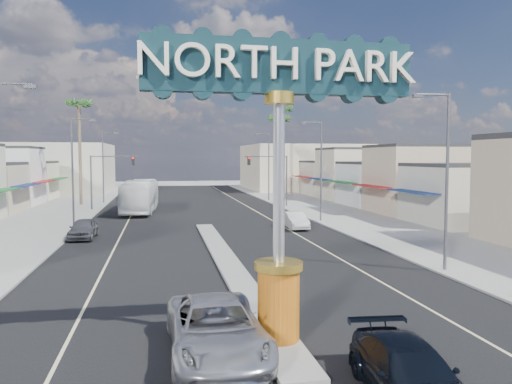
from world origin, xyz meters
name	(u,v)px	position (x,y,z in m)	size (l,w,h in m)	color
ground	(203,225)	(0.00, 30.00, 0.00)	(160.00, 160.00, 0.00)	gray
road	(203,225)	(0.00, 30.00, 0.01)	(20.00, 120.00, 0.01)	black
median_island	(228,262)	(0.00, 14.00, 0.08)	(1.30, 30.00, 0.16)	gray
sidewalk_left	(30,228)	(-14.00, 30.00, 0.06)	(8.00, 120.00, 0.12)	gray
sidewalk_right	(356,220)	(14.00, 30.00, 0.06)	(8.00, 120.00, 0.12)	gray
storefront_row_right	(393,181)	(24.00, 43.00, 3.00)	(12.00, 42.00, 6.00)	#B7B29E
backdrop_far_left	(47,168)	(-22.00, 75.00, 4.00)	(20.00, 20.00, 8.00)	#B7B29E
backdrop_far_right	(303,167)	(22.00, 75.00, 4.00)	(20.00, 20.00, 8.00)	beige
gateway_sign	(279,153)	(0.00, 1.98, 5.93)	(8.20, 1.50, 9.15)	#B1500D
traffic_signal_left	(108,171)	(-9.18, 43.99, 4.27)	(5.09, 0.45, 6.00)	#47474C
traffic_signal_right	(272,170)	(9.18, 43.99, 4.27)	(5.09, 0.45, 6.00)	#47474C
streetlight_l_mid	(75,166)	(-10.43, 30.00, 5.07)	(2.03, 0.22, 9.00)	#47474C
streetlight_l_far	(104,163)	(-10.43, 52.00, 5.07)	(2.03, 0.22, 9.00)	#47474C
streetlight_r_near	(444,172)	(10.43, 10.00, 5.07)	(2.03, 0.22, 9.00)	#47474C
streetlight_r_mid	(319,166)	(10.43, 30.00, 5.07)	(2.03, 0.22, 9.00)	#47474C
streetlight_r_far	(268,163)	(10.43, 52.00, 5.07)	(2.03, 0.22, 9.00)	#47474C
palm_left_far	(79,109)	(-13.00, 50.00, 11.50)	(2.60, 2.60, 13.10)	brown
palm_right_mid	(279,123)	(13.00, 56.00, 10.60)	(2.60, 2.60, 12.10)	brown
palm_right_far	(283,114)	(15.00, 62.00, 12.39)	(2.60, 2.60, 14.10)	brown
suv_left	(216,329)	(-2.00, 1.44, 0.82)	(2.71, 5.87, 1.63)	#B5B5BA
suv_right	(410,374)	(2.20, -2.18, 0.69)	(1.94, 4.77, 1.38)	black
car_parked_left	(84,229)	(-9.00, 24.23, 0.72)	(1.71, 4.24, 1.45)	slate
car_parked_right	(295,220)	(7.12, 26.20, 0.69)	(1.46, 4.19, 1.38)	silver
city_bus	(140,196)	(-5.69, 41.21, 1.71)	(2.87, 12.26, 3.42)	white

